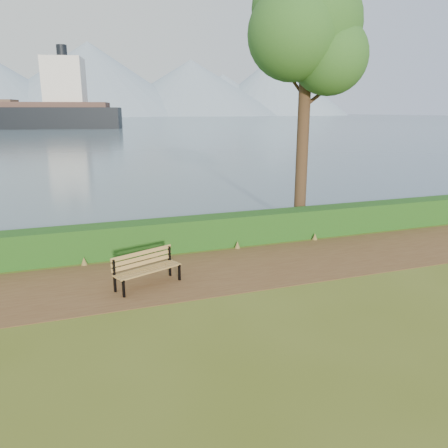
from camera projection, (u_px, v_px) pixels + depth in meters
name	position (u px, v px, depth m)	size (l,w,h in m)	color
ground	(210.00, 276.00, 11.91)	(140.00, 140.00, 0.00)	#545F1B
path	(207.00, 272.00, 12.19)	(40.00, 3.40, 0.01)	brown
hedge	(185.00, 234.00, 14.16)	(32.00, 0.85, 1.00)	#1E4614
water	(71.00, 119.00, 249.06)	(700.00, 510.00, 0.00)	#445A6D
mountains	(55.00, 83.00, 372.33)	(585.00, 190.00, 70.00)	#7F96AA
bench	(146.00, 266.00, 11.17)	(1.83, 1.14, 0.89)	black
tree	(308.00, 31.00, 15.20)	(4.65, 4.02, 9.51)	#321D14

